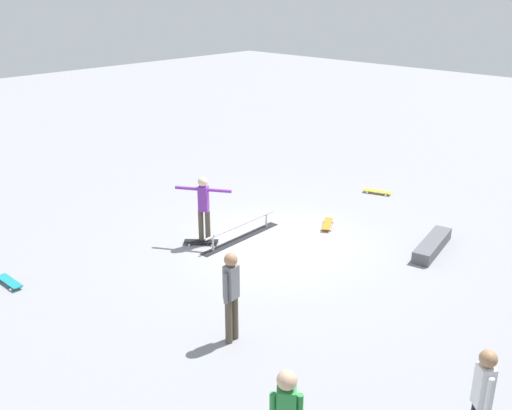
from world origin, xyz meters
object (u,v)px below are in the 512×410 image
Objects in this scene: loose_skateboard_teal at (9,281)px; loose_skateboard_yellow at (377,191)px; skateboard_main at (201,241)px; loose_skateboard_orange at (327,224)px; bystander_white_shirt at (482,399)px; skate_ledge at (432,245)px; bystander_grey_shirt at (231,292)px; grind_rail at (241,232)px; skater_main at (204,206)px.

loose_skateboard_yellow is at bearing 75.11° from loose_skateboard_teal.
skateboard_main is 3.27m from loose_skateboard_orange.
loose_skateboard_orange is (-4.84, -5.98, -0.84)m from bystander_white_shirt.
bystander_grey_shirt is at bearing -7.65° from skate_ledge.
bystander_grey_shirt is at bearing 168.83° from loose_skateboard_orange.
grind_rail is 3.18× the size of loose_skateboard_orange.
loose_skateboard_teal is at bearing -139.96° from skater_main.
skateboard_main is 4.12m from bystander_grey_shirt.
skater_main is at bearing 48.15° from bystander_grey_shirt.
grind_rail is at bearing 121.85° from loose_skateboard_orange.
grind_rail is 1.39× the size of skate_ledge.
loose_skateboard_orange is at bearing -100.41° from loose_skateboard_yellow.
grind_rail is 7.60m from bystander_white_shirt.
bystander_grey_shirt is at bearing 103.99° from skateboard_main.
bystander_grey_shirt is 5.53m from loose_skateboard_orange.
loose_skateboard_orange is 3.01m from loose_skateboard_yellow.
bystander_white_shirt is 1.97× the size of loose_skateboard_yellow.
loose_skateboard_teal and loose_skateboard_orange have the same top height.
loose_skateboard_orange is (-2.04, 1.05, -0.09)m from grind_rail.
skater_main is 1.02× the size of bystander_white_shirt.
skater_main is at bearing -50.72° from skate_ledge.
skate_ledge is 9.20m from loose_skateboard_teal.
loose_skateboard_yellow is (-5.02, 0.62, -0.09)m from grind_rail.
grind_rail reaches higher than loose_skateboard_yellow.
grind_rail is at bearing 19.98° from bystander_white_shirt.
grind_rail is 1.55× the size of bystander_white_shirt.
skater_main reaches higher than skate_ledge.
skateboard_main is 0.88× the size of loose_skateboard_yellow.
skate_ledge is at bearing 52.53° from loose_skateboard_teal.
skater_main reaches higher than loose_skateboard_orange.
skate_ledge is at bearing -16.02° from bystander_white_shirt.
skater_main is 7.72m from bystander_white_shirt.
loose_skateboard_yellow is at bearing 8.90° from bystander_grey_shirt.
bystander_white_shirt is (2.80, 7.03, 0.75)m from grind_rail.
skateboard_main is 0.90× the size of loose_skateboard_teal.
bystander_grey_shirt reaches higher than skate_ledge.
loose_skateboard_orange is at bearing -78.82° from skate_ledge.
skate_ledge is at bearing -109.68° from loose_skateboard_orange.
grind_rail is at bearing 36.18° from bystander_grey_shirt.
bystander_grey_shirt reaches higher than loose_skateboard_yellow.
grind_rail is at bearing -159.90° from skateboard_main.
bystander_grey_shirt is 2.09× the size of loose_skateboard_orange.
skateboard_main is at bearing 27.22° from bystander_white_shirt.
skate_ledge is 5.34m from skateboard_main.
skate_ledge is 5.77m from bystander_grey_shirt.
loose_skateboard_yellow is at bearing -8.94° from bystander_white_shirt.
grind_rail reaches higher than skateboard_main.
skateboard_main is 0.45× the size of bystander_white_shirt.
loose_skateboard_teal is at bearing 29.11° from skateboard_main.
skate_ledge is 2.29× the size of loose_skateboard_orange.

